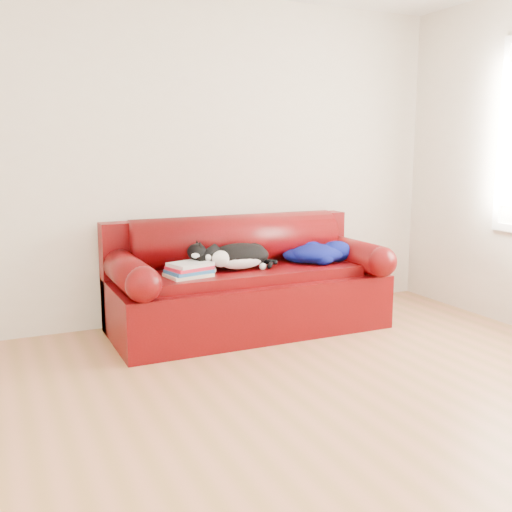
{
  "coord_description": "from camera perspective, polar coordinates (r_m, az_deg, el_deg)",
  "views": [
    {
      "loc": [
        -1.56,
        -2.64,
        1.4
      ],
      "look_at": [
        0.29,
        1.35,
        0.61
      ],
      "focal_mm": 42.0,
      "sensor_mm": 36.0,
      "label": 1
    }
  ],
  "objects": [
    {
      "name": "sofa_back",
      "position": [
        4.83,
        -1.93,
        -0.04
      ],
      "size": [
        2.1,
        1.01,
        0.88
      ],
      "color": "#380202",
      "rests_on": "ground"
    },
    {
      "name": "sofa_base",
      "position": [
        4.67,
        -0.74,
        -4.2
      ],
      "size": [
        2.1,
        0.9,
        0.5
      ],
      "color": "#380202",
      "rests_on": "ground"
    },
    {
      "name": "book_stack",
      "position": [
        4.29,
        -6.38,
        -1.3
      ],
      "size": [
        0.33,
        0.29,
        0.1
      ],
      "rotation": [
        0.0,
        0.0,
        0.23
      ],
      "color": "beige",
      "rests_on": "sofa_base"
    },
    {
      "name": "cat",
      "position": [
        4.5,
        -1.64,
        -0.1
      ],
      "size": [
        0.7,
        0.36,
        0.25
      ],
      "rotation": [
        0.0,
        0.0,
        0.22
      ],
      "color": "black",
      "rests_on": "sofa_base"
    },
    {
      "name": "blanket",
      "position": [
        4.86,
        5.89,
        0.35
      ],
      "size": [
        0.61,
        0.49,
        0.17
      ],
      "rotation": [
        0.0,
        0.0,
        0.21
      ],
      "color": "#070248",
      "rests_on": "sofa_base"
    },
    {
      "name": "ground",
      "position": [
        3.37,
        5.39,
        -14.38
      ],
      "size": [
        4.5,
        4.5,
        0.0
      ],
      "primitive_type": "plane",
      "color": "#9C703E",
      "rests_on": "ground"
    },
    {
      "name": "room_shell",
      "position": [
        3.16,
        7.76,
        14.97
      ],
      "size": [
        4.52,
        4.02,
        2.61
      ],
      "color": "beige",
      "rests_on": "ground"
    }
  ]
}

